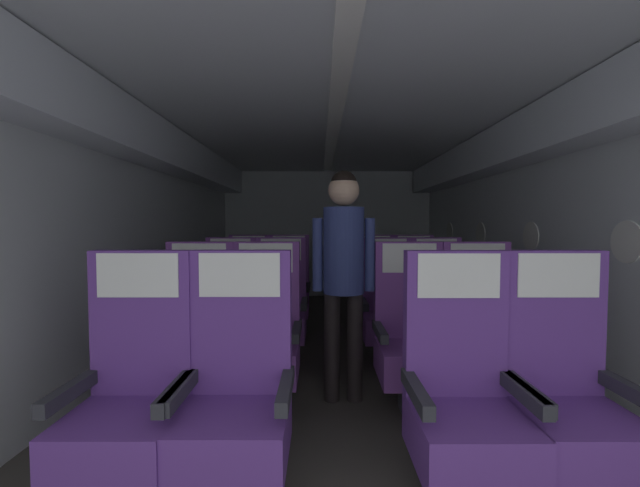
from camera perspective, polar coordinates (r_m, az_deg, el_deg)
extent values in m
cube|color=#3D3833|center=(3.75, 1.97, -16.54)|extent=(3.76, 7.06, 0.02)
cube|color=silver|center=(3.91, -25.07, 0.28)|extent=(0.08, 6.66, 2.16)
cube|color=silver|center=(4.02, 28.26, 0.27)|extent=(0.08, 6.66, 2.16)
cube|color=silver|center=(3.66, 2.02, 17.42)|extent=(3.64, 6.66, 0.06)
cube|color=#B6BBBB|center=(6.89, 1.03, 1.47)|extent=(3.64, 0.06, 2.16)
cube|color=silver|center=(3.90, -22.65, 13.01)|extent=(0.31, 6.39, 0.36)
cube|color=silver|center=(4.00, 26.00, 12.68)|extent=(0.31, 6.39, 0.36)
cube|color=white|center=(3.65, 2.02, 16.82)|extent=(0.12, 5.99, 0.02)
cylinder|color=white|center=(3.06, 37.38, 0.18)|extent=(0.01, 0.26, 0.26)
cylinder|color=white|center=(4.00, 27.70, 0.89)|extent=(0.01, 0.26, 0.26)
cylinder|color=white|center=(5.01, 21.80, 1.31)|extent=(0.01, 0.26, 0.26)
cylinder|color=white|center=(6.05, 17.90, 1.58)|extent=(0.01, 0.26, 0.26)
cube|color=#5B3384|center=(2.05, -25.91, -23.44)|extent=(0.46, 0.48, 0.22)
cube|color=#5B3384|center=(2.07, -23.77, -10.11)|extent=(0.46, 0.09, 0.67)
cube|color=#28282D|center=(1.89, -19.69, -19.00)|extent=(0.05, 0.40, 0.06)
cube|color=#28282D|center=(2.08, -31.76, -17.27)|extent=(0.05, 0.40, 0.06)
cube|color=silver|center=(1.99, -24.44, -4.13)|extent=(0.37, 0.01, 0.20)
cube|color=#38383D|center=(2.04, -12.02, -30.58)|extent=(0.17, 0.17, 0.22)
cube|color=#5B3384|center=(1.93, -12.09, -25.07)|extent=(0.46, 0.48, 0.22)
cube|color=#5B3384|center=(1.95, -11.00, -10.75)|extent=(0.46, 0.09, 0.67)
cube|color=#28282D|center=(1.81, -4.90, -19.89)|extent=(0.05, 0.40, 0.06)
cube|color=#28282D|center=(1.90, -19.05, -18.94)|extent=(0.05, 0.40, 0.06)
cube|color=silver|center=(1.86, -11.34, -4.40)|extent=(0.37, 0.01, 0.20)
cube|color=#5B3384|center=(2.17, 32.44, -22.15)|extent=(0.46, 0.48, 0.22)
cube|color=#5B3384|center=(2.19, 29.96, -9.59)|extent=(0.46, 0.09, 0.67)
cube|color=#28282D|center=(2.21, 37.60, -16.18)|extent=(0.05, 0.40, 0.06)
cube|color=#28282D|center=(1.99, 26.95, -18.07)|extent=(0.05, 0.40, 0.06)
cube|color=silver|center=(2.11, 30.74, -3.90)|extent=(0.37, 0.01, 0.20)
cube|color=#5B3384|center=(1.97, 20.30, -24.54)|extent=(0.46, 0.48, 0.22)
cube|color=#5B3384|center=(1.99, 18.53, -10.58)|extent=(0.46, 0.09, 0.67)
cube|color=#28282D|center=(1.97, 26.75, -18.27)|extent=(0.05, 0.40, 0.06)
cube|color=#28282D|center=(1.82, 13.51, -19.77)|extent=(0.05, 0.40, 0.06)
cube|color=silver|center=(1.91, 19.08, -4.34)|extent=(0.37, 0.01, 0.20)
cube|color=#38383D|center=(2.93, -17.41, -19.81)|extent=(0.17, 0.17, 0.22)
cube|color=#753D8E|center=(2.85, -17.47, -15.71)|extent=(0.46, 0.48, 0.22)
cube|color=#753D8E|center=(2.93, -16.44, -6.27)|extent=(0.46, 0.09, 0.67)
cube|color=#28282D|center=(2.74, -13.04, -12.05)|extent=(0.05, 0.40, 0.06)
cube|color=#28282D|center=(2.87, -21.81, -11.50)|extent=(0.05, 0.40, 0.06)
cube|color=silver|center=(2.86, -16.77, -2.00)|extent=(0.37, 0.01, 0.20)
cube|color=#38383D|center=(2.85, -8.00, -20.37)|extent=(0.17, 0.17, 0.22)
cube|color=#753D8E|center=(2.77, -8.03, -16.16)|extent=(0.46, 0.48, 0.22)
cube|color=#753D8E|center=(2.85, -7.54, -6.43)|extent=(0.46, 0.09, 0.67)
cube|color=#28282D|center=(2.69, -3.31, -12.25)|extent=(0.05, 0.40, 0.06)
cube|color=#28282D|center=(2.75, -12.70, -11.98)|extent=(0.05, 0.40, 0.06)
cube|color=silver|center=(2.78, -7.70, -2.04)|extent=(0.37, 0.01, 0.20)
cube|color=#38383D|center=(3.00, 22.23, -19.33)|extent=(0.17, 0.17, 0.22)
cube|color=#753D8E|center=(2.93, 22.31, -15.31)|extent=(0.46, 0.48, 0.22)
cube|color=#753D8E|center=(3.00, 21.04, -6.13)|extent=(0.46, 0.09, 0.67)
cube|color=#28282D|center=(2.96, 26.40, -11.15)|extent=(0.05, 0.40, 0.06)
cube|color=#28282D|center=(2.80, 18.12, -11.81)|extent=(0.05, 0.40, 0.06)
cube|color=silver|center=(2.93, 21.45, -1.95)|extent=(0.37, 0.01, 0.20)
cube|color=#38383D|center=(2.88, 13.04, -20.16)|extent=(0.17, 0.17, 0.22)
cube|color=#753D8E|center=(2.80, 13.09, -15.99)|extent=(0.46, 0.48, 0.22)
cube|color=#753D8E|center=(2.88, 12.30, -6.37)|extent=(0.46, 0.09, 0.67)
cube|color=#28282D|center=(2.80, 17.62, -11.78)|extent=(0.05, 0.40, 0.06)
cube|color=#28282D|center=(2.71, 8.49, -12.21)|extent=(0.05, 0.40, 0.06)
cube|color=silver|center=(2.81, 12.55, -2.03)|extent=(0.37, 0.01, 0.20)
cube|color=#38383D|center=(3.79, -12.94, -14.52)|extent=(0.17, 0.17, 0.22)
cube|color=#753D8E|center=(3.73, -12.98, -11.27)|extent=(0.46, 0.48, 0.22)
cube|color=#753D8E|center=(3.83, -12.39, -4.13)|extent=(0.46, 0.09, 0.67)
cube|color=#28282D|center=(3.64, -9.60, -8.34)|extent=(0.05, 0.40, 0.06)
cube|color=#28282D|center=(3.74, -16.33, -8.12)|extent=(0.05, 0.40, 0.06)
cube|color=silver|center=(3.77, -12.58, -0.84)|extent=(0.37, 0.01, 0.20)
cube|color=#38383D|center=(3.71, -5.73, -14.82)|extent=(0.17, 0.17, 0.22)
cube|color=#753D8E|center=(3.65, -5.75, -11.51)|extent=(0.46, 0.48, 0.22)
cube|color=#753D8E|center=(3.76, -5.48, -4.21)|extent=(0.46, 0.09, 0.67)
cube|color=#28282D|center=(3.59, -2.23, -8.45)|extent=(0.05, 0.40, 0.06)
cube|color=#28282D|center=(3.64, -9.25, -8.35)|extent=(0.05, 0.40, 0.06)
cube|color=silver|center=(3.69, -5.57, -0.86)|extent=(0.37, 0.01, 0.20)
cube|color=#38383D|center=(3.83, 16.65, -14.34)|extent=(0.17, 0.17, 0.22)
cube|color=#753D8E|center=(3.78, 16.69, -11.13)|extent=(0.46, 0.48, 0.22)
cube|color=#753D8E|center=(3.88, 15.95, -4.09)|extent=(0.46, 0.09, 0.67)
cube|color=#28282D|center=(3.80, 19.95, -7.99)|extent=(0.05, 0.40, 0.06)
cube|color=#28282D|center=(3.68, 13.41, -8.27)|extent=(0.05, 0.40, 0.06)
cube|color=silver|center=(3.82, 16.19, -0.84)|extent=(0.37, 0.01, 0.20)
cube|color=#38383D|center=(3.73, 9.66, -14.75)|extent=(0.17, 0.17, 0.22)
cube|color=#753D8E|center=(3.67, 9.69, -11.46)|extent=(0.46, 0.48, 0.22)
cube|color=#753D8E|center=(3.78, 9.24, -4.20)|extent=(0.46, 0.09, 0.67)
cube|color=#28282D|center=(3.67, 13.14, -8.28)|extent=(0.05, 0.40, 0.06)
cube|color=#28282D|center=(3.60, 6.21, -8.46)|extent=(0.05, 0.40, 0.06)
cube|color=silver|center=(3.71, 9.38, -0.86)|extent=(0.37, 0.01, 0.20)
cube|color=#38383D|center=(4.65, -10.32, -11.24)|extent=(0.17, 0.17, 0.22)
cube|color=#753D8E|center=(4.60, -10.35, -8.56)|extent=(0.46, 0.48, 0.22)
cube|color=#753D8E|center=(4.73, -9.97, -2.82)|extent=(0.46, 0.09, 0.67)
cube|color=#28282D|center=(4.53, -7.61, -6.14)|extent=(0.05, 0.40, 0.06)
cube|color=#28282D|center=(4.61, -13.08, -6.04)|extent=(0.05, 0.40, 0.06)
cube|color=silver|center=(4.66, -10.09, -0.15)|extent=(0.37, 0.01, 0.20)
cube|color=#38383D|center=(4.60, -4.55, -11.35)|extent=(0.17, 0.17, 0.22)
cube|color=#753D8E|center=(4.55, -4.56, -8.65)|extent=(0.46, 0.48, 0.22)
cube|color=#753D8E|center=(4.68, -4.40, -2.84)|extent=(0.46, 0.09, 0.67)
cube|color=#28282D|center=(4.51, -1.77, -6.17)|extent=(0.05, 0.40, 0.06)
cube|color=#28282D|center=(4.54, -7.36, -6.12)|extent=(0.05, 0.40, 0.06)
cube|color=silver|center=(4.62, -4.45, -0.14)|extent=(0.37, 0.01, 0.20)
cube|color=#38383D|center=(4.70, 13.46, -11.12)|extent=(0.17, 0.17, 0.22)
cube|color=#753D8E|center=(4.65, 13.49, -8.47)|extent=(0.46, 0.48, 0.22)
cube|color=#753D8E|center=(4.77, 13.01, -2.79)|extent=(0.46, 0.09, 0.67)
cube|color=#28282D|center=(4.67, 16.16, -5.96)|extent=(0.05, 0.40, 0.06)
cube|color=#28282D|center=(4.57, 10.82, -6.09)|extent=(0.05, 0.40, 0.06)
cube|color=silver|center=(4.71, 13.16, -0.15)|extent=(0.37, 0.01, 0.20)
cube|color=#38383D|center=(4.63, 7.85, -11.28)|extent=(0.17, 0.17, 0.22)
cube|color=#753D8E|center=(4.58, 7.86, -8.60)|extent=(0.46, 0.48, 0.22)
cube|color=#753D8E|center=(4.71, 7.57, -2.83)|extent=(0.46, 0.09, 0.67)
cube|color=#28282D|center=(4.58, 10.62, -6.07)|extent=(0.05, 0.40, 0.06)
cube|color=#28282D|center=(4.52, 5.10, -6.15)|extent=(0.05, 0.40, 0.06)
cube|color=silver|center=(4.64, 7.67, -0.14)|extent=(0.37, 0.01, 0.20)
cylinder|color=black|center=(2.89, 1.70, -14.40)|extent=(0.11, 0.11, 0.75)
cylinder|color=black|center=(2.90, 4.96, -14.36)|extent=(0.11, 0.11, 0.75)
cylinder|color=navy|center=(2.77, 3.37, -0.97)|extent=(0.28, 0.28, 0.59)
cylinder|color=navy|center=(2.77, -0.35, -1.58)|extent=(0.07, 0.07, 0.50)
cylinder|color=navy|center=(2.79, 7.07, -1.57)|extent=(0.07, 0.07, 0.50)
sphere|color=tan|center=(2.78, 3.40, 7.56)|extent=(0.21, 0.21, 0.21)
sphere|color=black|center=(2.78, 3.40, 8.44)|extent=(0.18, 0.18, 0.18)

